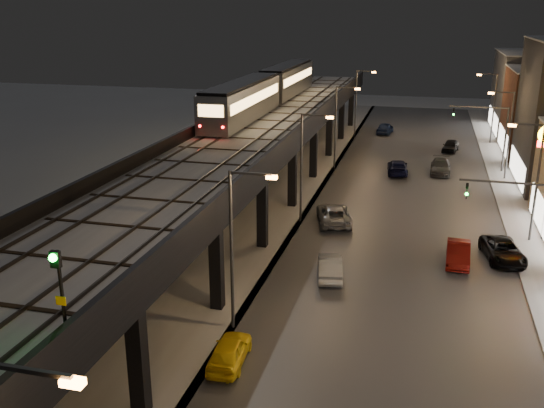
# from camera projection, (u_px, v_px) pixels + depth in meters

# --- Properties ---
(road_surface) EXTENTS (17.00, 120.00, 0.06)m
(road_surface) POSITION_uv_depth(u_px,v_px,m) (404.00, 214.00, 51.79)
(road_surface) COLOR #46474D
(road_surface) RESTS_ON ground
(sidewalk_right) EXTENTS (4.00, 120.00, 0.14)m
(sidewalk_right) POSITION_uv_depth(u_px,v_px,m) (529.00, 224.00, 49.41)
(sidewalk_right) COLOR #9FA1A8
(sidewalk_right) RESTS_ON ground
(under_viaduct_pavement) EXTENTS (11.00, 120.00, 0.06)m
(under_viaduct_pavement) POSITION_uv_depth(u_px,v_px,m) (252.00, 202.00, 55.00)
(under_viaduct_pavement) COLOR #9FA1A8
(under_viaduct_pavement) RESTS_ON ground
(elevated_viaduct) EXTENTS (9.00, 100.00, 6.30)m
(elevated_viaduct) POSITION_uv_depth(u_px,v_px,m) (241.00, 150.00, 50.37)
(elevated_viaduct) COLOR black
(elevated_viaduct) RESTS_ON ground
(viaduct_trackbed) EXTENTS (8.40, 100.00, 0.32)m
(viaduct_trackbed) POSITION_uv_depth(u_px,v_px,m) (241.00, 140.00, 50.26)
(viaduct_trackbed) COLOR #B2B7C1
(viaduct_trackbed) RESTS_ON elevated_viaduct
(viaduct_parapet_streetside) EXTENTS (0.30, 100.00, 1.10)m
(viaduct_parapet_streetside) POSITION_uv_depth(u_px,v_px,m) (293.00, 137.00, 49.10)
(viaduct_parapet_streetside) COLOR black
(viaduct_parapet_streetside) RESTS_ON elevated_viaduct
(viaduct_parapet_far) EXTENTS (0.30, 100.00, 1.10)m
(viaduct_parapet_far) POSITION_uv_depth(u_px,v_px,m) (192.00, 132.00, 51.17)
(viaduct_parapet_far) COLOR black
(viaduct_parapet_far) RESTS_ON elevated_viaduct
(building_f) EXTENTS (12.20, 16.20, 11.16)m
(building_f) POSITION_uv_depth(u_px,v_px,m) (542.00, 93.00, 83.94)
(building_f) COLOR #434448
(building_f) RESTS_ON ground
(streetlight_left_1) EXTENTS (2.57, 0.28, 9.00)m
(streetlight_left_1) POSITION_uv_depth(u_px,v_px,m) (236.00, 240.00, 31.81)
(streetlight_left_1) COLOR #38383A
(streetlight_left_1) RESTS_ON ground
(streetlight_left_2) EXTENTS (2.57, 0.28, 9.00)m
(streetlight_left_2) POSITION_uv_depth(u_px,v_px,m) (305.00, 161.00, 48.39)
(streetlight_left_2) COLOR #38383A
(streetlight_left_2) RESTS_ON ground
(streetlight_right_2) EXTENTS (2.56, 0.28, 9.00)m
(streetlight_right_2) POSITION_uv_depth(u_px,v_px,m) (534.00, 175.00, 44.31)
(streetlight_right_2) COLOR #38383A
(streetlight_right_2) RESTS_ON ground
(streetlight_left_3) EXTENTS (2.57, 0.28, 9.00)m
(streetlight_left_3) POSITION_uv_depth(u_px,v_px,m) (338.00, 122.00, 64.97)
(streetlight_left_3) COLOR #38383A
(streetlight_left_3) RESTS_ON ground
(streetlight_right_3) EXTENTS (2.56, 0.28, 9.00)m
(streetlight_right_3) POSITION_uv_depth(u_px,v_px,m) (507.00, 129.00, 60.90)
(streetlight_right_3) COLOR #38383A
(streetlight_right_3) RESTS_ON ground
(streetlight_left_4) EXTENTS (2.57, 0.28, 9.00)m
(streetlight_left_4) POSITION_uv_depth(u_px,v_px,m) (358.00, 99.00, 81.55)
(streetlight_left_4) COLOR #38383A
(streetlight_left_4) RESTS_ON ground
(streetlight_right_4) EXTENTS (2.56, 0.28, 9.00)m
(streetlight_right_4) POSITION_uv_depth(u_px,v_px,m) (492.00, 103.00, 77.48)
(streetlight_right_4) COLOR #38383A
(streetlight_right_4) RESTS_ON ground
(traffic_light_rig_a) EXTENTS (6.10, 0.34, 7.00)m
(traffic_light_rig_a) POSITION_uv_depth(u_px,v_px,m) (539.00, 223.00, 36.46)
(traffic_light_rig_a) COLOR #38383A
(traffic_light_rig_a) RESTS_ON ground
(traffic_light_rig_b) EXTENTS (6.10, 0.34, 7.00)m
(traffic_light_rig_b) POSITION_uv_depth(u_px,v_px,m) (495.00, 131.00, 64.10)
(traffic_light_rig_b) COLOR #38383A
(traffic_light_rig_b) RESTS_ON ground
(subway_train) EXTENTS (3.00, 36.90, 3.59)m
(subway_train) POSITION_uv_depth(u_px,v_px,m) (268.00, 88.00, 66.85)
(subway_train) COLOR gray
(subway_train) RESTS_ON viaduct_trackbed
(rail_signal) EXTENTS (0.35, 0.43, 3.02)m
(rail_signal) POSITION_uv_depth(u_px,v_px,m) (58.00, 277.00, 19.10)
(rail_signal) COLOR black
(rail_signal) RESTS_ON viaduct_trackbed
(car_taxi) EXTENTS (1.85, 4.08, 1.36)m
(car_taxi) POSITION_uv_depth(u_px,v_px,m) (230.00, 352.00, 29.85)
(car_taxi) COLOR yellow
(car_taxi) RESTS_ON ground
(car_near_white) EXTENTS (2.30, 4.52, 1.42)m
(car_near_white) POSITION_uv_depth(u_px,v_px,m) (330.00, 267.00, 39.53)
(car_near_white) COLOR #999CA3
(car_near_white) RESTS_ON ground
(car_mid_silver) EXTENTS (3.85, 5.93, 1.52)m
(car_mid_silver) POSITION_uv_depth(u_px,v_px,m) (334.00, 215.00, 49.49)
(car_mid_silver) COLOR gray
(car_mid_silver) RESTS_ON ground
(car_mid_dark) EXTENTS (2.46, 5.21, 1.47)m
(car_mid_dark) POSITION_uv_depth(u_px,v_px,m) (397.00, 167.00, 64.24)
(car_mid_dark) COLOR black
(car_mid_dark) RESTS_ON ground
(car_far_white) EXTENTS (2.30, 4.70, 1.54)m
(car_far_white) POSITION_uv_depth(u_px,v_px,m) (385.00, 128.00, 84.93)
(car_far_white) COLOR #152348
(car_far_white) RESTS_ON ground
(car_onc_silver) EXTENTS (1.69, 4.47, 1.46)m
(car_onc_silver) POSITION_uv_depth(u_px,v_px,m) (458.00, 254.00, 41.62)
(car_onc_silver) COLOR maroon
(car_onc_silver) RESTS_ON ground
(car_onc_dark) EXTENTS (3.15, 5.39, 1.41)m
(car_onc_dark) POSITION_uv_depth(u_px,v_px,m) (503.00, 251.00, 42.14)
(car_onc_dark) COLOR black
(car_onc_dark) RESTS_ON ground
(car_onc_white) EXTENTS (2.17, 5.11, 1.47)m
(car_onc_white) POSITION_uv_depth(u_px,v_px,m) (440.00, 167.00, 64.37)
(car_onc_white) COLOR #3C3D40
(car_onc_white) RESTS_ON ground
(car_onc_red) EXTENTS (2.31, 4.33, 1.40)m
(car_onc_red) POSITION_uv_depth(u_px,v_px,m) (450.00, 146.00, 74.24)
(car_onc_red) COLOR black
(car_onc_red) RESTS_ON ground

